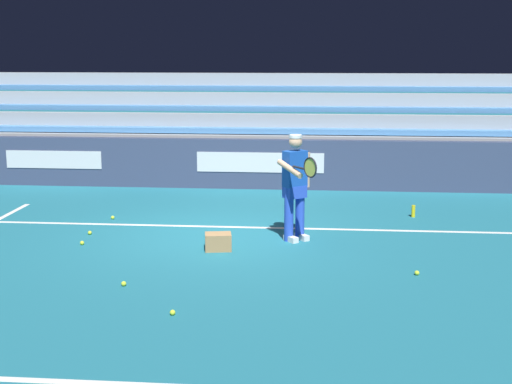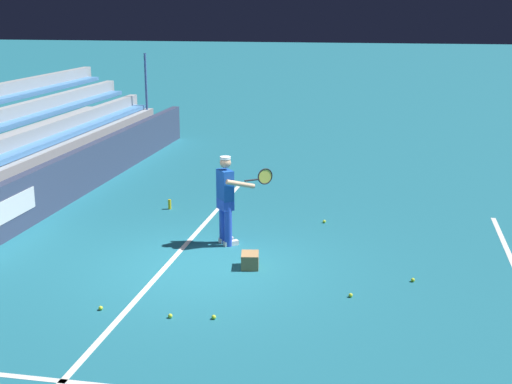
{
  "view_description": "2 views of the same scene",
  "coord_description": "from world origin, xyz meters",
  "views": [
    {
      "loc": [
        -1.68,
        11.46,
        3.02
      ],
      "look_at": [
        -0.67,
        0.06,
        0.74
      ],
      "focal_mm": 50.0,
      "sensor_mm": 36.0,
      "label": 1
    },
    {
      "loc": [
        11.31,
        3.31,
        4.42
      ],
      "look_at": [
        -0.31,
        1.03,
        1.33
      ],
      "focal_mm": 50.0,
      "sensor_mm": 36.0,
      "label": 2
    }
  ],
  "objects": [
    {
      "name": "tennis_ball_far_left",
      "position": [
        2.04,
        -0.89,
        0.03
      ],
      "size": [
        0.07,
        0.07,
        0.07
      ],
      "primitive_type": "sphere",
      "color": "#CCE533",
      "rests_on": "ground"
    },
    {
      "name": "tennis_ball_far_right",
      "position": [
        2.03,
        0.86,
        0.03
      ],
      "size": [
        0.07,
        0.07,
        0.07
      ],
      "primitive_type": "sphere",
      "color": "#CCE533",
      "rests_on": "ground"
    },
    {
      "name": "court_baseline_white",
      "position": [
        0.0,
        -0.5,
        0.0
      ],
      "size": [
        12.0,
        0.1,
        0.01
      ],
      "primitive_type": "cube",
      "color": "white",
      "rests_on": "ground"
    },
    {
      "name": "tennis_player",
      "position": [
        -1.32,
        0.27,
        0.89
      ],
      "size": [
        0.64,
        1.04,
        1.71
      ],
      "color": "blue",
      "rests_on": "ground"
    },
    {
      "name": "tennis_ball_near_player",
      "position": [
        -0.02,
        3.74,
        0.03
      ],
      "size": [
        0.07,
        0.07,
        0.07
      ],
      "primitive_type": "sphere",
      "color": "#CCE533",
      "rests_on": "ground"
    },
    {
      "name": "ball_box_cardboard",
      "position": [
        -0.16,
        0.95,
        0.13
      ],
      "size": [
        0.45,
        0.36,
        0.26
      ],
      "primitive_type": "cube",
      "rotation": [
        0.0,
        0.0,
        0.17
      ],
      "color": "#A87F51",
      "rests_on": "ground"
    },
    {
      "name": "water_bottle",
      "position": [
        -3.44,
        -1.56,
        0.11
      ],
      "size": [
        0.07,
        0.07,
        0.22
      ],
      "primitive_type": "cylinder",
      "color": "yellow",
      "rests_on": "ground"
    },
    {
      "name": "tennis_ball_toward_net",
      "position": [
        0.83,
        2.77,
        0.03
      ],
      "size": [
        0.07,
        0.07,
        0.07
      ],
      "primitive_type": "sphere",
      "color": "#CCE533",
      "rests_on": "ground"
    },
    {
      "name": "tennis_ball_on_baseline",
      "position": [
        -3.05,
        1.96,
        0.03
      ],
      "size": [
        0.07,
        0.07,
        0.07
      ],
      "primitive_type": "sphere",
      "color": "#CCE533",
      "rests_on": "ground"
    },
    {
      "name": "ground_plane",
      "position": [
        0.0,
        0.0,
        0.0
      ],
      "size": [
        160.0,
        160.0,
        0.0
      ],
      "primitive_type": "plane",
      "color": "#1E6B7F"
    },
    {
      "name": "tennis_ball_midcourt",
      "position": [
        2.11,
        0.23,
        0.03
      ],
      "size": [
        0.07,
        0.07,
        0.07
      ],
      "primitive_type": "sphere",
      "color": "#CCE533",
      "rests_on": "ground"
    }
  ]
}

